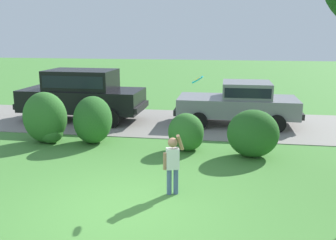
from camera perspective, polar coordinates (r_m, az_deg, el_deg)
ground_plane at (r=7.35m, az=-6.96°, el=-13.41°), size 80.00×80.00×0.00m
driveway_strip at (r=13.94m, az=1.06°, el=-0.41°), size 28.00×4.40×0.02m
shrub_near_tree at (r=11.95m, az=-17.99°, el=0.12°), size 1.33×1.11×1.54m
shrub_centre_left at (r=11.51m, az=-11.29°, el=0.03°), size 1.13×1.32×1.43m
shrub_centre at (r=10.65m, az=2.89°, el=-2.10°), size 1.01×0.92×1.08m
shrub_centre_right at (r=10.30m, az=12.72°, el=-2.00°), size 1.37×1.12×1.29m
parked_sedan at (r=13.78m, az=10.82°, el=2.75°), size 4.41×2.11×1.56m
parked_suv at (r=14.51m, az=-12.88°, el=4.09°), size 4.74×2.18×1.92m
child_thrower at (r=7.71m, az=0.70°, el=-6.22°), size 0.41×0.35×1.29m
frisbee at (r=8.09m, az=4.49°, el=6.11°), size 0.25×0.28×0.17m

